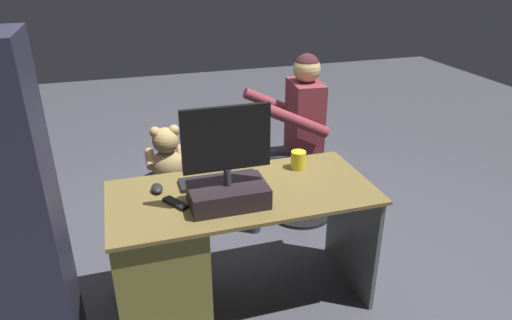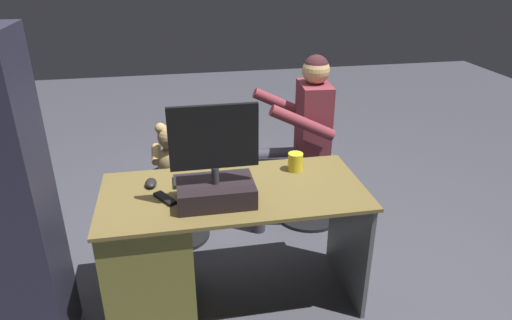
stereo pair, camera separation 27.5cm
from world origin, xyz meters
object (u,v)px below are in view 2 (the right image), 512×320
at_px(office_chair_teddy, 176,201).
at_px(teddy_bear, 172,152).
at_px(monitor, 215,178).
at_px(desk, 167,252).
at_px(person, 300,129).
at_px(cup, 295,162).
at_px(keyboard, 213,178).
at_px(visitor_chair, 310,184).
at_px(tv_remote, 165,198).
at_px(computer_mouse, 151,183).

height_order(office_chair_teddy, teddy_bear, teddy_bear).
bearing_deg(monitor, desk, -21.14).
bearing_deg(person, cup, 71.83).
height_order(keyboard, teddy_bear, teddy_bear).
distance_m(teddy_bear, visitor_chair, 1.05).
bearing_deg(person, tv_remote, 41.66).
relative_size(desk, office_chair_teddy, 2.88).
xyz_separation_m(keyboard, tv_remote, (0.26, 0.17, -0.00)).
height_order(monitor, visitor_chair, monitor).
bearing_deg(visitor_chair, office_chair_teddy, 4.90).
xyz_separation_m(monitor, computer_mouse, (0.32, -0.23, -0.11)).
bearing_deg(teddy_bear, keyboard, 109.70).
bearing_deg(person, teddy_bear, 4.06).
bearing_deg(office_chair_teddy, teddy_bear, -90.00).
height_order(desk, person, person).
bearing_deg(person, monitor, 52.64).
xyz_separation_m(tv_remote, visitor_chair, (-1.02, -0.83, -0.45)).
distance_m(desk, cup, 0.85).
distance_m(keyboard, visitor_chair, 1.11).
bearing_deg(cup, tv_remote, 15.92).
bearing_deg(desk, office_chair_teddy, -94.71).
distance_m(office_chair_teddy, teddy_bear, 0.36).
height_order(computer_mouse, cup, cup).
distance_m(cup, office_chair_teddy, 1.00).
bearing_deg(computer_mouse, cup, -176.90).
xyz_separation_m(tv_remote, person, (-0.93, -0.83, -0.01)).
distance_m(office_chair_teddy, person, 0.99).
relative_size(monitor, tv_remote, 3.32).
height_order(keyboard, office_chair_teddy, keyboard).
relative_size(monitor, office_chair_teddy, 1.05).
distance_m(keyboard, teddy_bear, 0.63).
bearing_deg(teddy_bear, visitor_chair, -175.85).
distance_m(office_chair_teddy, visitor_chair, 0.98).
height_order(visitor_chair, person, person).
bearing_deg(computer_mouse, visitor_chair, -148.50).
distance_m(cup, visitor_chair, 0.85).
height_order(teddy_bear, visitor_chair, teddy_bear).
bearing_deg(teddy_bear, monitor, 103.93).
bearing_deg(desk, keyboard, -153.99).
bearing_deg(desk, visitor_chair, -142.52).
relative_size(keyboard, tv_remote, 2.80).
bearing_deg(keyboard, office_chair_teddy, -69.89).
bearing_deg(desk, teddy_bear, -94.63).
bearing_deg(visitor_chair, desk, 37.48).
relative_size(desk, computer_mouse, 14.21).
xyz_separation_m(desk, teddy_bear, (-0.06, -0.72, 0.27)).
relative_size(teddy_bear, visitor_chair, 0.79).
bearing_deg(keyboard, monitor, 88.26).
bearing_deg(person, computer_mouse, 33.54).
distance_m(desk, teddy_bear, 0.77).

